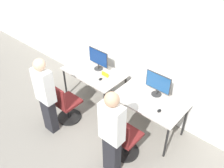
{
  "coord_description": "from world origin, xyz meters",
  "views": [
    {
      "loc": [
        2.37,
        -2.6,
        3.65
      ],
      "look_at": [
        0.0,
        0.15,
        0.9
      ],
      "focal_mm": 40.0,
      "sensor_mm": 36.0,
      "label": 1
    }
  ],
  "objects_px": {
    "person_left": "(45,95)",
    "monitor_right": "(158,84)",
    "office_chair_right": "(124,140)",
    "keyboard_right": "(146,103)",
    "mouse_right": "(159,111)",
    "keyboard_left": "(89,74)",
    "office_chair_left": "(66,105)",
    "person_right": "(112,133)",
    "mouse_left": "(100,79)",
    "monitor_left": "(98,59)"
  },
  "relations": [
    {
      "from": "keyboard_right",
      "to": "mouse_right",
      "type": "height_order",
      "value": "mouse_right"
    },
    {
      "from": "mouse_right",
      "to": "keyboard_left",
      "type": "bearing_deg",
      "value": -179.94
    },
    {
      "from": "office_chair_right",
      "to": "person_right",
      "type": "relative_size",
      "value": 0.55
    },
    {
      "from": "keyboard_right",
      "to": "mouse_right",
      "type": "bearing_deg",
      "value": -5.32
    },
    {
      "from": "keyboard_left",
      "to": "keyboard_right",
      "type": "distance_m",
      "value": 1.38
    },
    {
      "from": "person_left",
      "to": "office_chair_right",
      "type": "xyz_separation_m",
      "value": [
        1.43,
        0.44,
        -0.49
      ]
    },
    {
      "from": "person_right",
      "to": "monitor_left",
      "type": "bearing_deg",
      "value": 139.16
    },
    {
      "from": "keyboard_left",
      "to": "person_left",
      "type": "bearing_deg",
      "value": -91.26
    },
    {
      "from": "monitor_right",
      "to": "person_right",
      "type": "height_order",
      "value": "person_right"
    },
    {
      "from": "mouse_right",
      "to": "office_chair_right",
      "type": "distance_m",
      "value": 0.77
    },
    {
      "from": "monitor_right",
      "to": "person_right",
      "type": "distance_m",
      "value": 1.33
    },
    {
      "from": "mouse_left",
      "to": "keyboard_right",
      "type": "distance_m",
      "value": 1.08
    },
    {
      "from": "keyboard_right",
      "to": "mouse_right",
      "type": "distance_m",
      "value": 0.28
    },
    {
      "from": "mouse_right",
      "to": "keyboard_right",
      "type": "bearing_deg",
      "value": 174.68
    },
    {
      "from": "keyboard_left",
      "to": "office_chair_left",
      "type": "distance_m",
      "value": 0.78
    },
    {
      "from": "person_left",
      "to": "keyboard_right",
      "type": "distance_m",
      "value": 1.77
    },
    {
      "from": "office_chair_left",
      "to": "office_chair_right",
      "type": "distance_m",
      "value": 1.4
    },
    {
      "from": "person_left",
      "to": "mouse_left",
      "type": "bearing_deg",
      "value": 73.33
    },
    {
      "from": "person_left",
      "to": "monitor_right",
      "type": "relative_size",
      "value": 3.21
    },
    {
      "from": "monitor_left",
      "to": "person_right",
      "type": "xyz_separation_m",
      "value": [
        1.45,
        -1.25,
        -0.1
      ]
    },
    {
      "from": "office_chair_left",
      "to": "person_right",
      "type": "xyz_separation_m",
      "value": [
        1.44,
        -0.29,
        0.52
      ]
    },
    {
      "from": "keyboard_left",
      "to": "monitor_right",
      "type": "bearing_deg",
      "value": 14.39
    },
    {
      "from": "mouse_left",
      "to": "office_chair_left",
      "type": "bearing_deg",
      "value": -112.47
    },
    {
      "from": "person_left",
      "to": "monitor_right",
      "type": "distance_m",
      "value": 1.99
    },
    {
      "from": "person_left",
      "to": "keyboard_right",
      "type": "bearing_deg",
      "value": 37.52
    },
    {
      "from": "keyboard_left",
      "to": "monitor_right",
      "type": "distance_m",
      "value": 1.44
    },
    {
      "from": "monitor_left",
      "to": "mouse_left",
      "type": "bearing_deg",
      "value": -41.53
    },
    {
      "from": "mouse_right",
      "to": "person_left",
      "type": "bearing_deg",
      "value": -148.03
    },
    {
      "from": "monitor_right",
      "to": "keyboard_right",
      "type": "relative_size",
      "value": 1.09
    },
    {
      "from": "monitor_right",
      "to": "office_chair_right",
      "type": "distance_m",
      "value": 1.14
    },
    {
      "from": "monitor_left",
      "to": "mouse_left",
      "type": "height_order",
      "value": "monitor_left"
    },
    {
      "from": "office_chair_left",
      "to": "mouse_right",
      "type": "distance_m",
      "value": 1.83
    },
    {
      "from": "monitor_left",
      "to": "mouse_right",
      "type": "height_order",
      "value": "monitor_left"
    },
    {
      "from": "office_chair_left",
      "to": "keyboard_right",
      "type": "xyz_separation_m",
      "value": [
        1.37,
        0.71,
        0.38
      ]
    },
    {
      "from": "office_chair_left",
      "to": "person_right",
      "type": "height_order",
      "value": "person_right"
    },
    {
      "from": "office_chair_left",
      "to": "office_chair_right",
      "type": "bearing_deg",
      "value": 3.21
    },
    {
      "from": "office_chair_left",
      "to": "monitor_right",
      "type": "height_order",
      "value": "monitor_right"
    },
    {
      "from": "monitor_left",
      "to": "office_chair_left",
      "type": "bearing_deg",
      "value": -89.61
    },
    {
      "from": "monitor_left",
      "to": "office_chair_left",
      "type": "distance_m",
      "value": 1.15
    },
    {
      "from": "mouse_left",
      "to": "office_chair_left",
      "type": "relative_size",
      "value": 0.1
    },
    {
      "from": "person_left",
      "to": "mouse_right",
      "type": "height_order",
      "value": "person_left"
    },
    {
      "from": "keyboard_right",
      "to": "office_chair_left",
      "type": "bearing_deg",
      "value": -152.63
    },
    {
      "from": "mouse_left",
      "to": "office_chair_right",
      "type": "height_order",
      "value": "office_chair_right"
    },
    {
      "from": "person_left",
      "to": "office_chair_left",
      "type": "bearing_deg",
      "value": 85.37
    },
    {
      "from": "office_chair_right",
      "to": "person_right",
      "type": "height_order",
      "value": "person_right"
    },
    {
      "from": "keyboard_left",
      "to": "office_chair_left",
      "type": "relative_size",
      "value": 0.5
    },
    {
      "from": "monitor_left",
      "to": "keyboard_right",
      "type": "height_order",
      "value": "monitor_left"
    },
    {
      "from": "office_chair_right",
      "to": "mouse_right",
      "type": "bearing_deg",
      "value": 67.18
    },
    {
      "from": "office_chair_left",
      "to": "office_chair_right",
      "type": "relative_size",
      "value": 1.0
    },
    {
      "from": "monitor_right",
      "to": "keyboard_left",
      "type": "bearing_deg",
      "value": -165.61
    }
  ]
}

